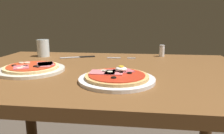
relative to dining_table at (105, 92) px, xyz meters
The scene contains 7 objects.
dining_table is the anchor object (origin of this frame).
pizza_foreground 0.23m from the dining_table, 68.54° to the right, with size 0.27×0.27×0.05m.
pizza_across_left 0.33m from the dining_table, 165.53° to the right, with size 0.27×0.27×0.03m.
water_glass_far 0.51m from the dining_table, 146.20° to the left, with size 0.07×0.07×0.10m.
fork 0.28m from the dining_table, 81.38° to the left, with size 0.16×0.02×0.00m.
knife 0.34m from the dining_table, 124.92° to the left, with size 0.19×0.09×0.01m.
salt_shaker 0.47m from the dining_table, 51.22° to the left, with size 0.03×0.03×0.07m.
Camera 1 is at (0.14, -0.90, 0.96)m, focal length 34.39 mm.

